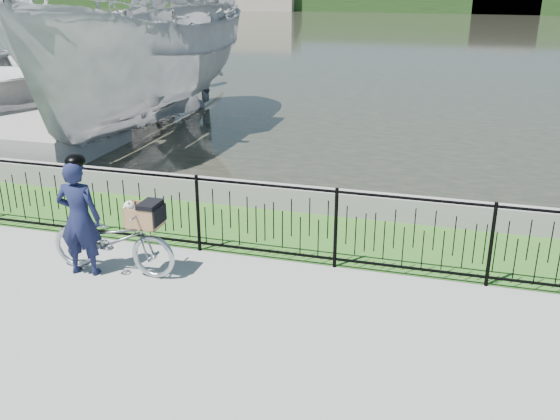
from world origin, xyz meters
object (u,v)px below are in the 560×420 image
(boat_far, at_px, (70,64))
(bicycle_rig, at_px, (114,239))
(boat_near, at_px, (141,57))
(cyclist, at_px, (79,216))

(boat_far, bearing_deg, bicycle_rig, -54.56)
(boat_near, height_order, boat_far, boat_near)
(bicycle_rig, bearing_deg, boat_near, 114.05)
(bicycle_rig, height_order, boat_near, boat_near)
(cyclist, xyz_separation_m, boat_far, (-6.81, 10.26, 0.35))
(boat_near, relative_size, boat_far, 0.74)
(cyclist, relative_size, boat_near, 0.18)
(bicycle_rig, distance_m, boat_near, 7.65)
(boat_far, bearing_deg, boat_near, -38.15)
(cyclist, distance_m, boat_near, 7.58)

